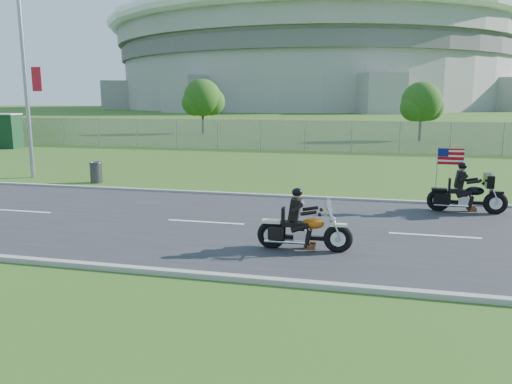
% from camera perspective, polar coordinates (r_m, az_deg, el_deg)
% --- Properties ---
extents(ground, '(420.00, 420.00, 0.00)m').
position_cam_1_polar(ground, '(13.36, 2.38, -4.11)').
color(ground, '#304616').
rests_on(ground, ground).
extents(road, '(120.00, 8.00, 0.04)m').
position_cam_1_polar(road, '(13.36, 2.38, -4.02)').
color(road, '#28282B').
rests_on(road, ground).
extents(curb_north, '(120.00, 0.18, 0.12)m').
position_cam_1_polar(curb_north, '(17.24, 4.95, -0.60)').
color(curb_north, '#9E9B93').
rests_on(curb_north, ground).
extents(curb_south, '(120.00, 0.18, 0.12)m').
position_cam_1_polar(curb_south, '(9.58, -2.32, -9.82)').
color(curb_south, '#9E9B93').
rests_on(curb_south, ground).
extents(fence, '(60.00, 0.03, 2.00)m').
position_cam_1_polar(fence, '(33.61, 0.53, 6.54)').
color(fence, gray).
rests_on(fence, ground).
extents(stadium, '(140.40, 140.40, 29.20)m').
position_cam_1_polar(stadium, '(184.47, 6.55, 14.35)').
color(stadium, '#A3A099').
rests_on(stadium, ground).
extents(streetlight, '(0.90, 2.46, 10.00)m').
position_cam_1_polar(streetlight, '(23.89, -24.77, 15.07)').
color(streetlight, gray).
rests_on(streetlight, ground).
extents(porta_toilet_a, '(1.10, 1.10, 2.30)m').
position_cam_1_polar(porta_toilet_a, '(38.52, -26.23, 6.20)').
color(porta_toilet_a, black).
rests_on(porta_toilet_a, ground).
extents(tree_fence_near, '(3.52, 3.28, 4.75)m').
position_cam_1_polar(tree_fence_near, '(42.88, 18.44, 9.53)').
color(tree_fence_near, '#382316').
rests_on(tree_fence_near, ground).
extents(tree_fence_mid, '(3.96, 3.69, 5.30)m').
position_cam_1_polar(tree_fence_mid, '(49.52, -6.08, 10.46)').
color(tree_fence_mid, '#382316').
rests_on(tree_fence_mid, ground).
extents(motorcycle_lead, '(2.16, 0.55, 1.46)m').
position_cam_1_polar(motorcycle_lead, '(11.27, 5.37, -4.49)').
color(motorcycle_lead, black).
rests_on(motorcycle_lead, ground).
extents(motorcycle_follow, '(2.29, 0.76, 1.91)m').
position_cam_1_polar(motorcycle_follow, '(16.19, 22.95, -0.42)').
color(motorcycle_follow, black).
rests_on(motorcycle_follow, ground).
extents(trash_can, '(0.59, 0.59, 0.83)m').
position_cam_1_polar(trash_can, '(21.41, -17.81, 2.11)').
color(trash_can, '#3E3E43').
rests_on(trash_can, ground).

